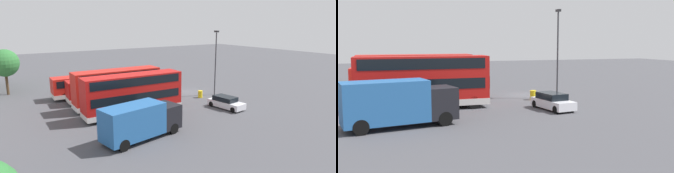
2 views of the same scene
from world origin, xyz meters
The scene contains 10 objects.
ground_plane centered at (0.00, 0.00, 0.00)m, with size 140.00×140.00×0.00m, color #47474C.
bus_double_decker_near_end centered at (-5.38, 11.42, 2.45)m, with size 2.74×11.20×4.55m.
bus_double_decker_second centered at (-1.56, 11.66, 2.45)m, with size 2.65×10.54×4.55m.
bus_single_deck_third centered at (1.99, 11.18, 1.62)m, with size 3.14×11.23×2.95m.
bus_single_deck_fourth centered at (5.29, 11.90, 1.62)m, with size 2.94×12.03×2.95m.
box_truck_blue centered at (-11.92, 13.87, 1.71)m, with size 3.82×7.83×3.20m.
car_hatchback_silver centered at (-9.08, 1.03, 0.70)m, with size 4.62×2.40×1.43m.
lamp_post_tall centered at (-3.34, -2.26, 5.17)m, with size 0.70×0.30×8.96m.
waste_bin_yellow centered at (-3.54, 0.49, 0.47)m, with size 0.60×0.60×0.95m, color yellow.
tree_rightmost centered at (12.42, 22.47, 4.51)m, with size 3.82×3.82×6.44m.
Camera 1 is at (-33.39, 24.77, 10.08)m, focal length 30.91 mm.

